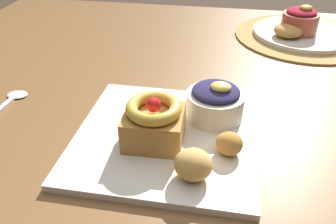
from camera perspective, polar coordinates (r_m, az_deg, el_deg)
dining_table at (r=0.78m, az=3.25°, el=-0.24°), size 1.34×1.04×0.73m
woven_placemat at (r=1.02m, az=21.31°, el=11.54°), size 0.36×0.36×0.00m
front_plate at (r=0.55m, az=-0.36°, el=-4.06°), size 0.28×0.28×0.01m
cake_slice at (r=0.52m, az=-2.32°, el=-1.67°), size 0.09×0.09×0.08m
berry_ramekin at (r=0.58m, az=7.79°, el=1.71°), size 0.10×0.10×0.07m
fritter_front at (r=0.46m, az=4.18°, el=-8.63°), size 0.05×0.05×0.04m
fritter_middle at (r=0.51m, az=10.10°, el=-5.15°), size 0.04×0.04×0.03m
back_plate at (r=1.01m, az=21.41°, el=11.99°), size 0.26×0.26×0.01m
back_ramekin at (r=0.99m, az=20.96°, el=13.93°), size 0.09×0.09×0.07m
back_pastry at (r=0.95m, az=19.22°, el=12.58°), size 0.07×0.07×0.03m
spoon at (r=0.71m, az=-24.77°, el=1.56°), size 0.04×0.13×0.00m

